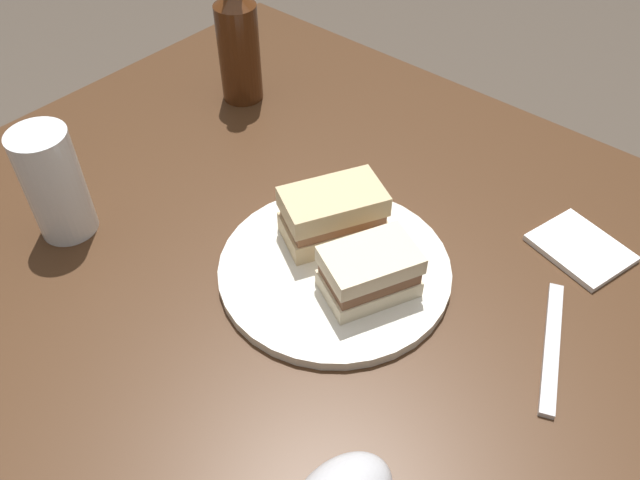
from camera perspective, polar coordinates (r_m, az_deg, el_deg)
name	(u,v)px	position (r m, az deg, el deg)	size (l,w,h in m)	color
dining_table	(310,400)	(1.12, -0.93, -14.13)	(1.06, 0.90, 0.77)	#422816
plate	(335,269)	(0.78, 1.31, -2.62)	(0.28, 0.28, 0.01)	silver
sandwich_half_left	(369,272)	(0.72, 4.45, -2.85)	(0.11, 0.12, 0.06)	beige
sandwich_half_right	(333,214)	(0.78, 1.16, 2.32)	(0.12, 0.14, 0.07)	#CCB284
potato_wedge_front	(356,250)	(0.78, 3.28, -0.86)	(0.04, 0.02, 0.02)	#B77F33
potato_wedge_middle	(380,251)	(0.77, 5.35, -1.02)	(0.04, 0.02, 0.02)	gold
potato_wedge_back	(364,225)	(0.81, 3.96, 1.36)	(0.05, 0.02, 0.02)	#B77F33
potato_wedge_left_edge	(360,267)	(0.76, 3.58, -2.46)	(0.04, 0.02, 0.02)	#AD702D
pint_glass	(57,191)	(0.86, -22.52, 4.12)	(0.07, 0.07, 0.15)	white
cider_bottle	(238,41)	(1.04, -7.35, 17.27)	(0.07, 0.07, 0.25)	#47230F
napkin	(581,248)	(0.87, 22.30, -0.70)	(0.11, 0.09, 0.01)	white
fork	(552,346)	(0.75, 20.03, -8.88)	(0.18, 0.02, 0.01)	silver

